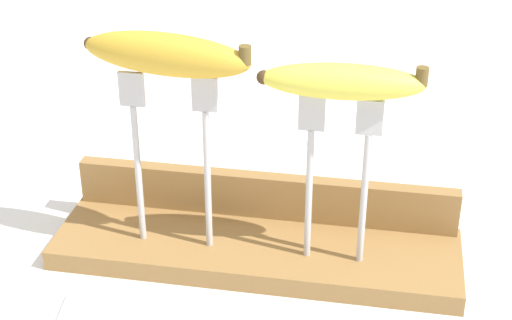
{
  "coord_description": "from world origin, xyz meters",
  "views": [
    {
      "loc": [
        0.13,
        -0.72,
        0.51
      ],
      "look_at": [
        0.0,
        0.0,
        0.12
      ],
      "focal_mm": 55.97,
      "sensor_mm": 36.0,
      "label": 1
    }
  ],
  "objects_px": {
    "fork_stand_left": "(171,146)",
    "wire_coil": "(407,205)",
    "banana_raised_left": "(166,54)",
    "fork_stand_right": "(338,166)",
    "banana_raised_right": "(342,81)"
  },
  "relations": [
    {
      "from": "fork_stand_left",
      "to": "banana_raised_left",
      "type": "relative_size",
      "value": 1.09
    },
    {
      "from": "fork_stand_left",
      "to": "banana_raised_left",
      "type": "bearing_deg",
      "value": 171.36
    },
    {
      "from": "wire_coil",
      "to": "banana_raised_left",
      "type": "bearing_deg",
      "value": -147.98
    },
    {
      "from": "fork_stand_right",
      "to": "banana_raised_left",
      "type": "height_order",
      "value": "banana_raised_left"
    },
    {
      "from": "fork_stand_left",
      "to": "fork_stand_right",
      "type": "height_order",
      "value": "fork_stand_left"
    },
    {
      "from": "fork_stand_left",
      "to": "banana_raised_right",
      "type": "xyz_separation_m",
      "value": [
        0.17,
        -0.0,
        0.08
      ]
    },
    {
      "from": "fork_stand_left",
      "to": "wire_coil",
      "type": "bearing_deg",
      "value": 32.03
    },
    {
      "from": "banana_raised_right",
      "to": "wire_coil",
      "type": "bearing_deg",
      "value": 63.67
    },
    {
      "from": "fork_stand_left",
      "to": "banana_raised_right",
      "type": "bearing_deg",
      "value": -0.0
    },
    {
      "from": "banana_raised_left",
      "to": "wire_coil",
      "type": "distance_m",
      "value": 0.38
    },
    {
      "from": "banana_raised_left",
      "to": "wire_coil",
      "type": "relative_size",
      "value": 1.73
    },
    {
      "from": "fork_stand_right",
      "to": "banana_raised_right",
      "type": "bearing_deg",
      "value": -177.56
    },
    {
      "from": "fork_stand_left",
      "to": "wire_coil",
      "type": "height_order",
      "value": "fork_stand_left"
    },
    {
      "from": "fork_stand_right",
      "to": "wire_coil",
      "type": "xyz_separation_m",
      "value": [
        0.08,
        0.16,
        -0.13
      ]
    },
    {
      "from": "banana_raised_left",
      "to": "banana_raised_right",
      "type": "bearing_deg",
      "value": -0.0
    }
  ]
}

